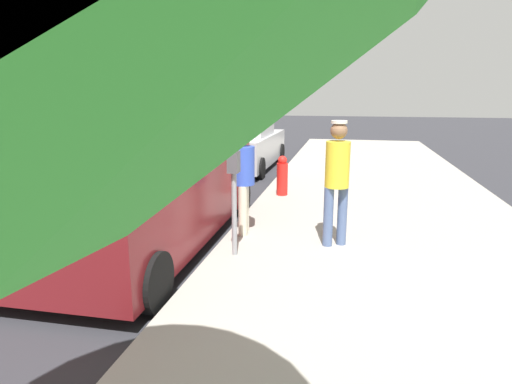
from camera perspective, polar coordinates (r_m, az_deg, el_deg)
ground_plane at (r=6.06m, az=-16.82°, el=-10.11°), size 80.00×80.00×0.00m
sidewalk_slab at (r=5.38m, az=18.82°, el=-12.40°), size 5.00×32.00×0.15m
parking_meter_near at (r=5.69m, az=-2.96°, el=1.43°), size 0.14×0.18×1.52m
pedestrian_in_yellow at (r=6.17m, az=10.72°, el=2.26°), size 0.34×0.34×1.80m
pedestrian_in_blue at (r=6.62m, az=-1.66°, el=2.28°), size 0.34×0.36×1.64m
parked_van at (r=6.79m, az=-13.92°, el=2.74°), size 2.16×5.22×2.15m
parked_sedan_ahead at (r=13.46m, az=-1.63°, el=6.34°), size 2.00×4.43×1.65m
traffic_light_corner at (r=18.20m, az=-18.56°, el=16.17°), size 2.48×0.42×5.20m
fire_hydrant at (r=9.29m, az=3.51°, el=2.14°), size 0.24×0.24×0.86m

